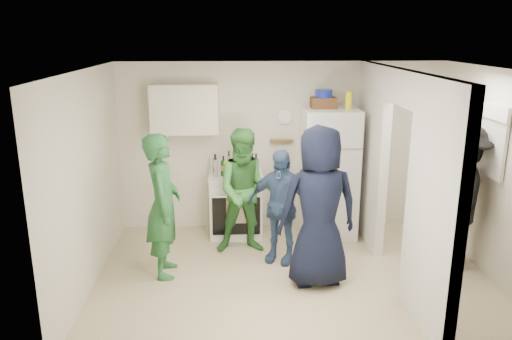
{
  "coord_description": "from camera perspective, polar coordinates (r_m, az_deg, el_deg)",
  "views": [
    {
      "loc": [
        -0.74,
        -5.55,
        2.9
      ],
      "look_at": [
        -0.45,
        0.4,
        1.25
      ],
      "focal_mm": 35.0,
      "sensor_mm": 36.0,
      "label": 1
    }
  ],
  "objects": [
    {
      "name": "floor",
      "position": [
        6.3,
        4.32,
        -11.95
      ],
      "size": [
        4.8,
        4.8,
        0.0
      ],
      "primitive_type": "plane",
      "color": "tan",
      "rests_on": "ground"
    },
    {
      "name": "wall_back",
      "position": [
        7.47,
        2.92,
        2.71
      ],
      "size": [
        4.8,
        0.0,
        4.8
      ],
      "primitive_type": "plane",
      "rotation": [
        1.57,
        0.0,
        0.0
      ],
      "color": "silver",
      "rests_on": "floor"
    },
    {
      "name": "wall_front",
      "position": [
        4.25,
        7.5,
        -7.49
      ],
      "size": [
        4.8,
        0.0,
        4.8
      ],
      "primitive_type": "plane",
      "rotation": [
        -1.57,
        0.0,
        0.0
      ],
      "color": "silver",
      "rests_on": "floor"
    },
    {
      "name": "wall_left",
      "position": [
        6.02,
        -18.72,
        -1.26
      ],
      "size": [
        0.0,
        3.4,
        3.4
      ],
      "primitive_type": "plane",
      "rotation": [
        1.57,
        0.0,
        1.57
      ],
      "color": "silver",
      "rests_on": "floor"
    },
    {
      "name": "wall_right",
      "position": [
        6.59,
        25.75,
        -0.6
      ],
      "size": [
        0.0,
        3.4,
        3.4
      ],
      "primitive_type": "plane",
      "rotation": [
        1.57,
        0.0,
        -1.57
      ],
      "color": "silver",
      "rests_on": "floor"
    },
    {
      "name": "ceiling",
      "position": [
        5.61,
        4.85,
        11.34
      ],
      "size": [
        4.8,
        4.8,
        0.0
      ],
      "primitive_type": "plane",
      "rotation": [
        3.14,
        0.0,
        0.0
      ],
      "color": "white",
      "rests_on": "wall_back"
    },
    {
      "name": "partition_pier_back",
      "position": [
        7.12,
        13.06,
        1.68
      ],
      "size": [
        0.12,
        1.2,
        2.5
      ],
      "primitive_type": "cube",
      "color": "silver",
      "rests_on": "floor"
    },
    {
      "name": "partition_pier_front",
      "position": [
        5.13,
        19.64,
        -4.23
      ],
      "size": [
        0.12,
        1.2,
        2.5
      ],
      "primitive_type": "cube",
      "color": "silver",
      "rests_on": "floor"
    },
    {
      "name": "partition_header",
      "position": [
        5.91,
        16.56,
        9.03
      ],
      "size": [
        0.12,
        1.0,
        0.4
      ],
      "primitive_type": "cube",
      "color": "silver",
      "rests_on": "partition_pier_back"
    },
    {
      "name": "stove",
      "position": [
        7.33,
        -2.3,
        -3.93
      ],
      "size": [
        0.78,
        0.65,
        0.93
      ],
      "primitive_type": "cube",
      "color": "white",
      "rests_on": "floor"
    },
    {
      "name": "upper_cabinet",
      "position": [
        7.18,
        -8.15,
        6.92
      ],
      "size": [
        0.95,
        0.34,
        0.7
      ],
      "primitive_type": "cube",
      "color": "silver",
      "rests_on": "wall_back"
    },
    {
      "name": "fridge",
      "position": [
        7.3,
        8.27,
        -0.3
      ],
      "size": [
        0.77,
        0.75,
        1.87
      ],
      "primitive_type": "cube",
      "color": "white",
      "rests_on": "floor"
    },
    {
      "name": "wicker_basket",
      "position": [
        7.12,
        7.71,
        7.63
      ],
      "size": [
        0.35,
        0.25,
        0.15
      ],
      "primitive_type": "cube",
      "color": "brown",
      "rests_on": "fridge"
    },
    {
      "name": "blue_bowl",
      "position": [
        7.11,
        7.75,
        8.67
      ],
      "size": [
        0.24,
        0.24,
        0.11
      ],
      "primitive_type": "cylinder",
      "color": "navy",
      "rests_on": "wicker_basket"
    },
    {
      "name": "yellow_cup_stack_top",
      "position": [
        7.04,
        10.54,
        7.83
      ],
      "size": [
        0.09,
        0.09,
        0.25
      ],
      "primitive_type": "cylinder",
      "color": "#FFF215",
      "rests_on": "fridge"
    },
    {
      "name": "wall_clock",
      "position": [
        7.37,
        3.37,
        6.09
      ],
      "size": [
        0.22,
        0.02,
        0.22
      ],
      "primitive_type": "cylinder",
      "rotation": [
        1.57,
        0.0,
        0.0
      ],
      "color": "white",
      "rests_on": "wall_back"
    },
    {
      "name": "spice_shelf",
      "position": [
        7.4,
        2.96,
        3.38
      ],
      "size": [
        0.35,
        0.08,
        0.03
      ],
      "primitive_type": "cube",
      "color": "olive",
      "rests_on": "wall_back"
    },
    {
      "name": "nook_window",
      "position": [
        6.66,
        25.2,
        3.18
      ],
      "size": [
        0.03,
        0.7,
        0.8
      ],
      "primitive_type": "cube",
      "color": "black",
      "rests_on": "wall_right"
    },
    {
      "name": "nook_window_frame",
      "position": [
        6.65,
        25.09,
        3.19
      ],
      "size": [
        0.04,
        0.76,
        0.86
      ],
      "primitive_type": "cube",
      "color": "white",
      "rests_on": "wall_right"
    },
    {
      "name": "nook_valance",
      "position": [
        6.58,
        25.24,
        6.16
      ],
      "size": [
        0.04,
        0.82,
        0.18
      ],
      "primitive_type": "cube",
      "color": "white",
      "rests_on": "wall_right"
    },
    {
      "name": "yellow_cup_stack_stove",
      "position": [
        6.95,
        -3.32,
        0.04
      ],
      "size": [
        0.09,
        0.09,
        0.25
      ],
      "primitive_type": "cylinder",
      "color": "yellow",
      "rests_on": "stove"
    },
    {
      "name": "red_cup",
      "position": [
        6.99,
        -0.52,
        -0.39
      ],
      "size": [
        0.09,
        0.09,
        0.12
      ],
      "primitive_type": "cylinder",
      "color": "#B41D0C",
      "rests_on": "stove"
    },
    {
      "name": "person_green_left",
      "position": [
        6.11,
        -10.57,
        -4.04
      ],
      "size": [
        0.45,
        0.67,
        1.77
      ],
      "primitive_type": "imported",
      "rotation": [
        0.0,
        0.0,
        1.62
      ],
      "color": "#2D713B",
      "rests_on": "floor"
    },
    {
      "name": "person_green_center",
      "position": [
        6.65,
        -1.11,
        -2.47
      ],
      "size": [
        0.84,
        0.66,
        1.7
      ],
      "primitive_type": "imported",
      "rotation": [
        0.0,
        0.0,
        0.02
      ],
      "color": "#438B3D",
      "rests_on": "floor"
    },
    {
      "name": "person_denim",
      "position": [
        6.4,
        2.75,
        -4.15
      ],
      "size": [
        0.95,
        0.71,
        1.5
      ],
      "primitive_type": "imported",
      "rotation": [
        0.0,
        0.0,
        -0.45
      ],
      "color": "#375179",
      "rests_on": "floor"
    },
    {
      "name": "person_navy",
      "position": [
        5.8,
        7.2,
        -4.23
      ],
      "size": [
        1.0,
        0.71,
        1.91
      ],
      "primitive_type": "imported",
      "rotation": [
        0.0,
        0.0,
        -3.03
      ],
      "color": "black",
      "rests_on": "floor"
    },
    {
      "name": "person_nook",
      "position": [
        6.71,
        22.14,
        -2.8
      ],
      "size": [
        1.13,
        1.38,
        1.86
      ],
      "primitive_type": "imported",
      "rotation": [
        0.0,
        0.0,
        -2.0
      ],
      "color": "black",
      "rests_on": "floor"
    },
    {
      "name": "bottle_a",
      "position": [
        7.28,
        -4.71,
        0.82
      ],
      "size": [
        0.06,
        0.06,
        0.27
      ],
      "primitive_type": "cylinder",
      "color": "brown",
      "rests_on": "stove"
    },
    {
      "name": "bottle_b",
      "position": [
        7.07,
        -3.75,
        0.47
      ],
      "size": [
        0.07,
        0.07,
        0.29
      ],
      "primitive_type": "cylinder",
      "color": "#1E521B",
      "rests_on": "stove"
    },
    {
      "name": "bottle_c",
      "position": [
        7.31,
        -3.11,
        1.05
      ],
      "size": [
        0.06,
        0.06,
        0.3
      ],
      "primitive_type": "cylinder",
      "color": "#B7BDC6",
      "rests_on": "stove"
    },
    {
      "name": "bottle_d",
      "position": [
        7.12,
        -2.11,
        0.73
      ],
      "size": [
        0.06,
        0.06,
        0.32
      ],
      "primitive_type": "cylinder",
      "color": "#622C11",
      "rests_on": "stove"
    },
    {
      "name": "bottle_e",
      "position": [
        7.34,
        -1.54,
        1.2
      ],
      "size": [
        0.07,
        0.07,
        0.32
      ],
      "primitive_type": "cylinder",
      "color": "#B2B5C5",
      "rests_on": "stove"
    },
    {
      "name": "bottle_f",
      "position": [
        7.19,
        -0.79,
        0.7
      ],
      "size": [
        0.08,
        0.08,
        0.27
      ],
      "primitive_type": "cylinder",
      "color": "#254418",
      "rests_on": "stove"
    },
    {
      "name": "bottle_g",
      "position": [
        7.32,
        -0.4,
        0.93
      ],
      "size": [
        0.06,
        0.06,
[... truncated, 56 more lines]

